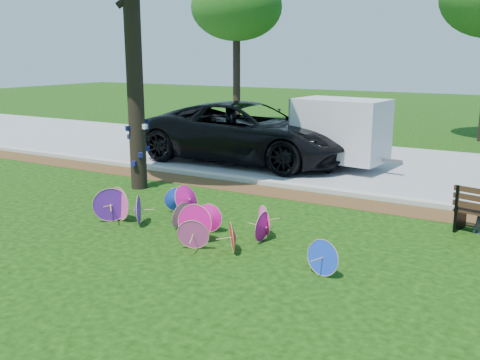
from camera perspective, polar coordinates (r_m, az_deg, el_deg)
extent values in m
plane|color=black|center=(10.68, -7.72, -6.55)|extent=(90.00, 90.00, 0.00)
cube|color=#472D16|center=(14.34, 3.22, -1.25)|extent=(90.00, 1.00, 0.01)
cube|color=#B7B5AD|center=(14.94, 4.42, -0.46)|extent=(90.00, 0.30, 0.12)
cube|color=gray|center=(18.70, 9.88, 2.01)|extent=(90.00, 8.00, 0.01)
cylinder|color=black|center=(14.58, -11.20, 11.48)|extent=(0.44, 0.44, 6.40)
cone|color=#CB0B79|center=(10.50, 2.62, -5.01)|extent=(0.14, 0.62, 0.62)
cone|color=blue|center=(9.08, 8.96, -8.11)|extent=(0.65, 0.29, 0.64)
cone|color=#F745A2|center=(12.13, -12.62, -2.44)|extent=(0.77, 0.30, 0.76)
cone|color=pink|center=(11.43, -6.53, -3.65)|extent=(0.22, 0.58, 0.58)
cone|color=#6A21B2|center=(11.72, -10.97, -3.17)|extent=(0.45, 0.61, 0.66)
cone|color=#CB0B79|center=(12.25, -5.57, -2.07)|extent=(0.42, 0.76, 0.72)
cone|color=#CB0B79|center=(11.07, -3.44, -4.10)|extent=(0.62, 0.25, 0.60)
cone|color=#6A21B2|center=(12.07, -13.65, -2.54)|extent=(0.67, 0.66, 0.78)
cone|color=#F745A2|center=(10.80, 2.38, -4.39)|extent=(0.57, 0.53, 0.65)
cone|color=red|center=(9.96, -0.64, -6.12)|extent=(0.46, 0.55, 0.59)
cone|color=#F745A2|center=(10.14, -4.98, -5.71)|extent=(0.66, 0.44, 0.63)
cone|color=#CB0B79|center=(10.61, -4.74, -4.47)|extent=(0.77, 0.31, 0.76)
cone|color=blue|center=(12.47, -6.69, -2.11)|extent=(0.60, 0.49, 0.62)
imported|color=black|center=(18.18, 0.80, 5.10)|extent=(7.29, 3.39, 2.02)
cube|color=silver|center=(17.30, 10.71, 5.30)|extent=(2.93, 2.03, 2.53)
cylinder|color=black|center=(26.89, -0.36, 10.95)|extent=(0.36, 0.36, 5.00)
ellipsoid|color=#0C350C|center=(26.96, -0.37, 17.98)|extent=(4.40, 4.40, 3.20)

